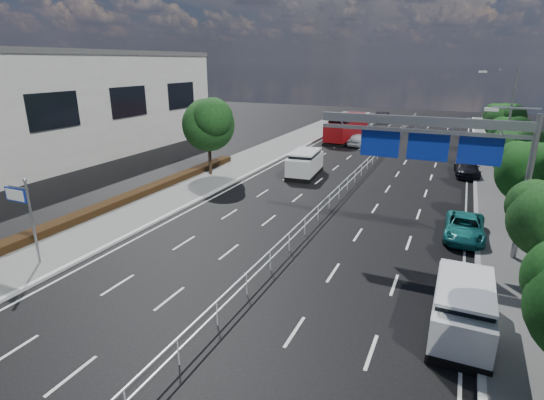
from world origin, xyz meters
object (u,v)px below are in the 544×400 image
at_px(overhead_gantry, 444,142).
at_px(parked_car_teal, 465,227).
at_px(red_bus, 347,127).
at_px(parked_car_dark, 467,168).
at_px(toilet_sign, 23,206).
at_px(white_minivan, 305,164).
at_px(near_car_dark, 383,117).
at_px(silver_minivan, 463,308).
at_px(near_car_silver, 358,140).

distance_m(overhead_gantry, parked_car_teal, 5.57).
height_order(red_bus, parked_car_dark, red_bus).
bearing_deg(red_bus, toilet_sign, -93.97).
bearing_deg(parked_car_dark, white_minivan, -159.80).
bearing_deg(near_car_dark, overhead_gantry, 103.32).
relative_size(toilet_sign, white_minivan, 0.84).
distance_m(near_car_dark, parked_car_teal, 48.49).
distance_m(toilet_sign, red_bus, 40.03).
height_order(white_minivan, silver_minivan, white_minivan).
relative_size(white_minivan, near_car_dark, 1.02).
height_order(parked_car_teal, parked_car_dark, parked_car_dark).
distance_m(red_bus, near_car_dark, 19.16).
height_order(near_car_silver, parked_car_dark, near_car_silver).
xyz_separation_m(red_bus, parked_car_teal, (13.93, -27.65, -0.99)).
distance_m(near_car_silver, silver_minivan, 35.99).
bearing_deg(overhead_gantry, near_car_silver, 110.92).
distance_m(white_minivan, parked_car_teal, 15.75).
distance_m(white_minivan, near_car_dark, 37.57).
distance_m(red_bus, silver_minivan, 39.69).
relative_size(toilet_sign, near_car_dark, 0.86).
relative_size(overhead_gantry, near_car_silver, 2.39).
height_order(near_car_silver, near_car_dark, near_car_dark).
distance_m(toilet_sign, white_minivan, 22.24).
relative_size(overhead_gantry, white_minivan, 1.99).
distance_m(overhead_gantry, silver_minivan, 9.00).
relative_size(near_car_dark, silver_minivan, 1.07).
distance_m(toilet_sign, near_car_dark, 59.15).
xyz_separation_m(near_car_dark, parked_car_teal, (12.83, -46.76, -0.20)).
distance_m(near_car_silver, near_car_dark, 22.26).
distance_m(near_car_silver, parked_car_dark, 15.04).
bearing_deg(silver_minivan, white_minivan, 124.50).
bearing_deg(parked_car_teal, parked_car_dark, 89.82).
xyz_separation_m(near_car_dark, parked_car_dark, (12.83, -31.69, -0.15)).
distance_m(white_minivan, red_bus, 18.50).
relative_size(white_minivan, red_bus, 0.49).
bearing_deg(red_bus, white_minivan, -82.77).
height_order(overhead_gantry, silver_minivan, overhead_gantry).
distance_m(overhead_gantry, parked_car_dark, 17.79).
bearing_deg(overhead_gantry, silver_minivan, -78.33).
distance_m(near_car_dark, parked_car_dark, 34.19).
bearing_deg(parked_car_dark, silver_minivan, -94.49).
height_order(toilet_sign, near_car_silver, toilet_sign).
xyz_separation_m(silver_minivan, parked_car_dark, (0.00, 24.58, -0.29)).
xyz_separation_m(overhead_gantry, white_minivan, (-11.22, 11.15, -4.54)).
bearing_deg(overhead_gantry, near_car_dark, 103.03).
height_order(toilet_sign, silver_minivan, toilet_sign).
relative_size(overhead_gantry, red_bus, 0.97).
xyz_separation_m(toilet_sign, near_car_dark, (6.42, 58.76, -2.11)).
relative_size(red_bus, silver_minivan, 2.22).
distance_m(white_minivan, near_car_silver, 15.38).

